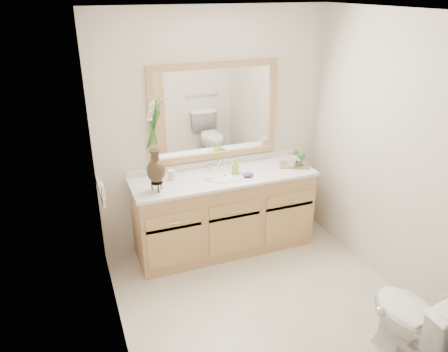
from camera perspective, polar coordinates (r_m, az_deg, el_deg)
name	(u,v)px	position (r m, az deg, el deg)	size (l,w,h in m)	color
floor	(266,307)	(3.96, 5.54, -16.68)	(2.60, 2.60, 0.00)	beige
ceiling	(281,12)	(3.02, 7.43, 20.53)	(2.40, 2.60, 0.02)	white
wall_back	(214,131)	(4.43, -1.31, 5.84)	(2.40, 0.02, 2.40)	silver
wall_front	(390,281)	(2.39, 20.90, -12.71)	(2.40, 0.02, 2.40)	silver
wall_left	(111,208)	(3.00, -14.58, -4.04)	(0.02, 2.60, 2.40)	silver
wall_right	(400,160)	(3.98, 21.96, 1.95)	(0.02, 2.60, 2.40)	silver
vanity	(224,214)	(4.50, 0.02, -4.96)	(1.80, 0.55, 0.80)	tan
counter	(224,177)	(4.31, 0.02, -0.12)	(1.84, 0.57, 0.03)	silver
sink	(225,181)	(4.31, 0.11, -0.68)	(0.38, 0.34, 0.23)	white
mirror	(215,112)	(4.35, -1.23, 8.33)	(1.32, 0.04, 0.97)	white
switch_plate	(103,191)	(3.79, -15.57, -1.87)	(0.02, 0.12, 0.12)	white
door	(334,326)	(2.37, 14.13, -18.42)	(0.80, 0.03, 2.00)	tan
toilet	(415,324)	(3.51, 23.73, -17.29)	(0.42, 0.75, 0.74)	white
flower_vase	(153,133)	(3.84, -9.20, 5.58)	(0.20, 0.20, 0.81)	black
tumbler	(172,175)	(4.23, -6.87, 0.15)	(0.07, 0.07, 0.10)	beige
soap_dish	(209,179)	(4.21, -1.94, -0.40)	(0.09, 0.09, 0.03)	beige
soap_bottle	(235,167)	(4.33, 1.47, 1.24)	(0.07, 0.07, 0.14)	#7FC62E
purple_dish	(248,175)	(4.28, 3.16, 0.17)	(0.11, 0.09, 0.04)	#572672
tray	(294,165)	(4.60, 9.16, 1.44)	(0.30, 0.20, 0.01)	brown
mug_left	(292,161)	(4.52, 8.83, 1.91)	(0.11, 0.10, 0.11)	beige
mug_right	(292,158)	(4.62, 8.88, 2.39)	(0.11, 0.10, 0.11)	beige
goblet_front	(302,157)	(4.54, 10.11, 2.49)	(0.07, 0.07, 0.15)	#236928
goblet_back	(296,154)	(4.64, 9.34, 2.91)	(0.06, 0.06, 0.13)	#236928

